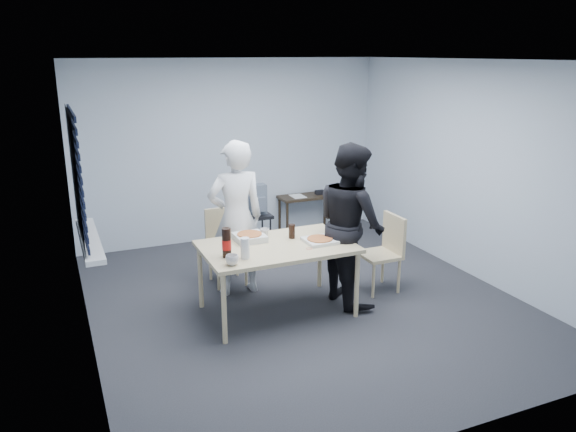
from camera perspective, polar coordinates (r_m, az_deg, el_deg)
name	(u,v)px	position (r m, az deg, el deg)	size (l,w,h in m)	color
room	(80,186)	(5.76, -20.40, 2.92)	(5.00, 5.00, 5.00)	#292A2D
dining_table	(277,250)	(5.83, -1.13, -3.50)	(1.55, 0.98, 0.76)	tan
chair_far	(225,240)	(6.76, -6.41, -2.45)	(0.42, 0.42, 0.89)	tan
chair_right	(386,247)	(6.57, 9.91, -3.15)	(0.42, 0.42, 0.89)	tan
person_white	(236,218)	(6.30, -5.30, -0.25)	(0.65, 0.42, 1.77)	silver
person_black	(351,224)	(6.12, 6.40, -0.80)	(0.86, 0.47, 1.77)	black
side_table	(307,201)	(8.58, 1.92, 1.58)	(0.86, 0.38, 0.57)	#2D2217
stool	(256,222)	(7.71, -3.31, -0.56)	(0.39, 0.39, 0.55)	black
backpack	(256,200)	(7.62, -3.32, 1.63)	(0.29, 0.21, 0.41)	slate
pizza_box_a	(250,237)	(5.96, -3.93, -2.14)	(0.31, 0.31, 0.08)	silver
pizza_box_b	(320,240)	(5.90, 3.25, -2.48)	(0.31, 0.31, 0.04)	silver
mug_a	(232,260)	(5.29, -5.70, -4.47)	(0.12, 0.12, 0.10)	silver
mug_b	(265,233)	(6.05, -2.39, -1.72)	(0.10, 0.10, 0.09)	silver
cola_glass	(292,231)	(6.00, 0.40, -1.56)	(0.07, 0.07, 0.15)	black
soda_bottle	(227,243)	(5.47, -6.26, -2.77)	(0.09, 0.09, 0.29)	black
plastic_cups	(245,248)	(5.42, -4.39, -3.29)	(0.09, 0.09, 0.21)	silver
rubber_band	(309,249)	(5.70, 2.14, -3.34)	(0.06, 0.06, 0.00)	red
papers	(298,196)	(8.50, 1.00, 2.02)	(0.20, 0.27, 0.00)	white
black_box	(320,192)	(8.64, 3.27, 2.42)	(0.14, 0.10, 0.06)	black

